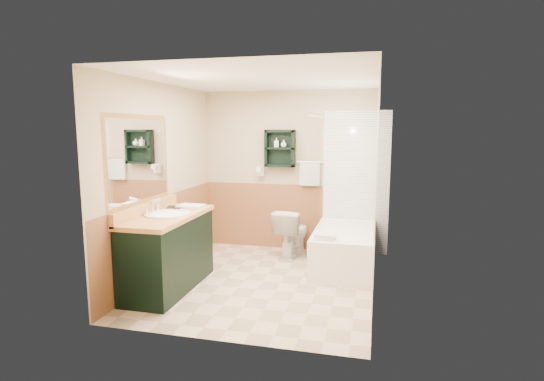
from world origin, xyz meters
The scene contains 25 objects.
floor centered at (0.00, 0.00, 0.00)m, with size 3.00×3.00×0.00m, color beige.
back_wall centered at (0.00, 1.52, 1.20)m, with size 2.60×0.04×2.40m, color beige.
left_wall centered at (-1.32, 0.00, 1.20)m, with size 0.04×3.00×2.40m, color beige.
right_wall centered at (1.32, 0.00, 1.20)m, with size 0.04×3.00×2.40m, color beige.
ceiling centered at (0.00, 0.00, 2.42)m, with size 2.60×3.00×0.04m, color white.
wainscot_left centered at (-1.29, 0.00, 0.50)m, with size 2.98×2.98×1.00m, color #A96C44, non-canonical shape.
wainscot_back centered at (0.00, 1.49, 0.50)m, with size 2.58×2.58×1.00m, color #A96C44, non-canonical shape.
mirror_frame centered at (-1.27, -0.55, 1.50)m, with size 1.30×1.30×1.00m, color olive, non-canonical shape.
mirror_glass centered at (-1.27, -0.55, 1.50)m, with size 1.20×1.20×0.90m, color white, non-canonical shape.
tile_right centered at (1.28, 0.75, 1.05)m, with size 1.50×1.50×2.10m, color white, non-canonical shape.
tile_back centered at (1.03, 1.48, 1.05)m, with size 0.95×0.95×2.10m, color white, non-canonical shape.
tile_accent centered at (1.27, 0.75, 1.90)m, with size 1.50×1.50×0.10m, color #154935, non-canonical shape.
wall_shelf centered at (-0.10, 1.41, 1.55)m, with size 0.45×0.15×0.55m, color black.
hair_dryer centered at (-0.40, 1.43, 1.20)m, with size 0.10×0.24×0.18m, color white, non-canonical shape.
towel_bar centered at (0.35, 1.45, 1.35)m, with size 0.40×0.06×0.40m, color silver, non-canonical shape.
curtain_rod centered at (0.53, 0.75, 2.00)m, with size 0.03×0.03×1.60m, color silver.
shower_curtain centered at (0.53, 0.92, 1.15)m, with size 1.05×1.05×1.70m, color #BBAB8D, non-canonical shape.
vanity centered at (-0.99, -0.46, 0.44)m, with size 0.59×1.38×0.88m, color black.
bathtub centered at (0.93, 0.79, 0.26)m, with size 0.78×1.50×0.52m, color white.
toilet centered at (0.15, 1.12, 0.34)m, with size 0.39×0.70×0.68m, color white.
counter_towel centered at (-0.89, -0.04, 0.90)m, with size 0.30×0.24×0.04m, color silver.
vanity_book centered at (-1.16, -0.16, 1.00)m, with size 0.18×0.02×0.24m, color black.
tub_towel centered at (0.73, 0.21, 0.55)m, with size 0.24×0.20×0.07m, color silver.
soap_bottle_a centered at (-0.15, 1.40, 1.60)m, with size 0.06×0.14×0.07m, color white.
soap_bottle_b centered at (-0.04, 1.40, 1.61)m, with size 0.09×0.11×0.09m, color white.
Camera 1 is at (1.28, -4.77, 1.85)m, focal length 28.00 mm.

